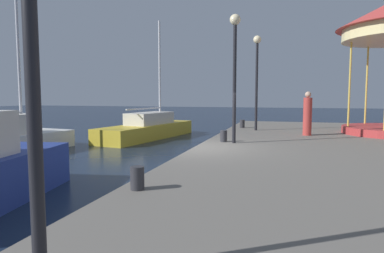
% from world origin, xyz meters
% --- Properties ---
extents(ground_plane, '(120.00, 120.00, 0.00)m').
position_xyz_m(ground_plane, '(0.00, 0.00, 0.00)').
color(ground_plane, '#162338').
extents(sailboat_yellow, '(3.19, 7.54, 6.75)m').
position_xyz_m(sailboat_yellow, '(-4.80, 7.47, 0.56)').
color(sailboat_yellow, gold).
rests_on(sailboat_yellow, ground).
extents(sailboat_white, '(3.07, 6.28, 6.93)m').
position_xyz_m(sailboat_white, '(-8.57, 1.02, 0.61)').
color(sailboat_white, white).
rests_on(sailboat_white, ground).
extents(lamp_post_mid_promenade, '(0.36, 0.36, 4.28)m').
position_xyz_m(lamp_post_mid_promenade, '(1.06, 1.14, 3.73)').
color(lamp_post_mid_promenade, black).
rests_on(lamp_post_mid_promenade, quay_dock).
extents(lamp_post_far_end, '(0.36, 0.36, 4.32)m').
position_xyz_m(lamp_post_far_end, '(1.37, 5.70, 3.75)').
color(lamp_post_far_end, black).
rests_on(lamp_post_far_end, quay_dock).
extents(bollard_center, '(0.24, 0.24, 0.40)m').
position_xyz_m(bollard_center, '(0.66, 1.35, 1.00)').
color(bollard_center, '#2D2D33').
rests_on(bollard_center, quay_dock).
extents(bollard_south, '(0.24, 0.24, 0.40)m').
position_xyz_m(bollard_south, '(0.61, 6.68, 1.00)').
color(bollard_south, '#2D2D33').
rests_on(bollard_south, quay_dock).
extents(bollard_north, '(0.24, 0.24, 0.40)m').
position_xyz_m(bollard_north, '(0.36, -5.05, 1.00)').
color(bollard_north, '#2D2D33').
rests_on(bollard_north, quay_dock).
extents(person_far_corner, '(0.34, 0.34, 1.77)m').
position_xyz_m(person_far_corner, '(3.56, 4.19, 1.63)').
color(person_far_corner, '#B23833').
rests_on(person_far_corner, quay_dock).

